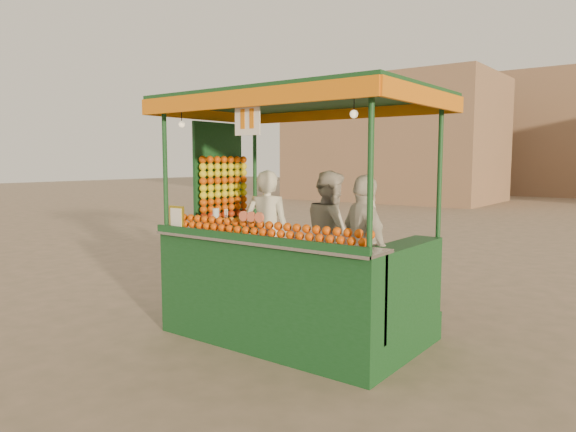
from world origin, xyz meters
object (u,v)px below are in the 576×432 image
Objects in this scene: vendor_middle at (331,235)px; juice_cart at (286,260)px; vendor_left at (267,234)px; vendor_right at (364,247)px.

juice_cart is at bearing 129.84° from vendor_middle.
juice_cart is 1.92× the size of vendor_middle.
juice_cart reaches higher than vendor_middle.
vendor_right is (1.42, -0.10, -0.02)m from vendor_left.
vendor_right is at bearing -167.60° from vendor_middle.
vendor_middle is (0.66, 0.44, -0.00)m from vendor_left.
vendor_left reaches higher than vendor_middle.
juice_cart is 0.68m from vendor_left.
vendor_middle is (0.11, 0.78, 0.22)m from juice_cart.
juice_cart is 1.95× the size of vendor_right.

